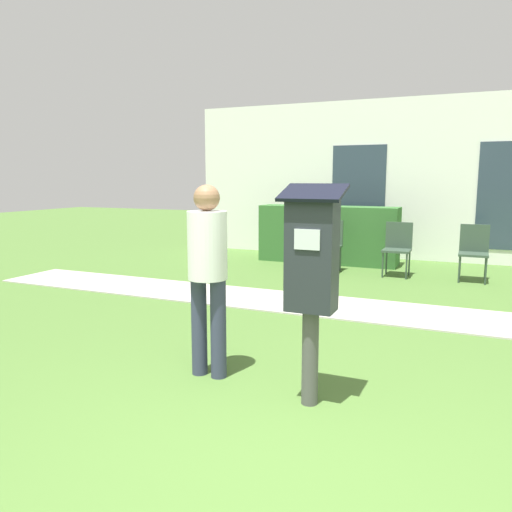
{
  "coord_description": "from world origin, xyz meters",
  "views": [
    {
      "loc": [
        0.82,
        -2.34,
        1.63
      ],
      "look_at": [
        -0.66,
        1.06,
        1.05
      ],
      "focal_mm": 35.0,
      "sensor_mm": 36.0,
      "label": 1
    }
  ],
  "objects": [
    {
      "name": "ground_plane",
      "position": [
        0.0,
        0.0,
        0.0
      ],
      "size": [
        40.0,
        40.0,
        0.0
      ],
      "primitive_type": "plane",
      "color": "#476B2D"
    },
    {
      "name": "sidewalk",
      "position": [
        0.0,
        3.72,
        0.01
      ],
      "size": [
        12.0,
        1.1,
        0.02
      ],
      "color": "#B7B2A8",
      "rests_on": "ground"
    },
    {
      "name": "building_facade",
      "position": [
        0.0,
        8.15,
        1.6
      ],
      "size": [
        10.0,
        0.26,
        3.2
      ],
      "color": "white",
      "rests_on": "ground"
    },
    {
      "name": "parking_meter",
      "position": [
        -0.2,
        0.97,
        1.02
      ],
      "size": [
        0.44,
        0.31,
        1.59
      ],
      "color": "#4C4C4C",
      "rests_on": "ground"
    },
    {
      "name": "person_standing",
      "position": [
        -1.13,
        1.14,
        0.93
      ],
      "size": [
        0.32,
        0.32,
        1.58
      ],
      "rotation": [
        0.0,
        0.0,
        -0.03
      ],
      "color": "#333851",
      "rests_on": "ground"
    },
    {
      "name": "outdoor_chair_left",
      "position": [
        -1.49,
        6.17,
        0.53
      ],
      "size": [
        0.44,
        0.44,
        0.9
      ],
      "rotation": [
        0.0,
        0.0,
        0.29
      ],
      "color": "#334738",
      "rests_on": "ground"
    },
    {
      "name": "outdoor_chair_middle",
      "position": [
        -0.32,
        6.22,
        0.53
      ],
      "size": [
        0.44,
        0.44,
        0.9
      ],
      "rotation": [
        0.0,
        0.0,
        0.18
      ],
      "color": "#334738",
      "rests_on": "ground"
    },
    {
      "name": "outdoor_chair_right",
      "position": [
        0.85,
        6.27,
        0.53
      ],
      "size": [
        0.44,
        0.44,
        0.9
      ],
      "rotation": [
        0.0,
        0.0,
        -0.43
      ],
      "color": "#334738",
      "rests_on": "ground"
    },
    {
      "name": "hedge_row",
      "position": [
        -1.75,
        7.04,
        0.55
      ],
      "size": [
        2.67,
        0.6,
        1.1
      ],
      "color": "#33662D",
      "rests_on": "ground"
    }
  ]
}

